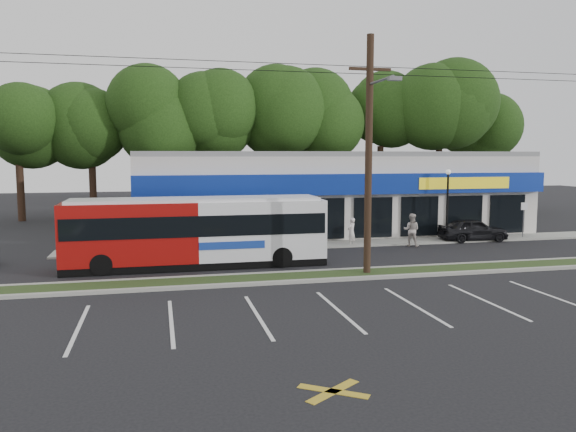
# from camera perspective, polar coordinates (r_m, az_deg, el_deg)

# --- Properties ---
(ground) EXTENTS (120.00, 120.00, 0.00)m
(ground) POSITION_cam_1_polar(r_m,az_deg,el_deg) (22.46, 1.72, -6.90)
(ground) COLOR black
(ground) RESTS_ON ground
(grass_strip) EXTENTS (40.00, 1.60, 0.12)m
(grass_strip) POSITION_cam_1_polar(r_m,az_deg,el_deg) (23.39, 1.09, -6.21)
(grass_strip) COLOR #213315
(grass_strip) RESTS_ON ground
(curb_south) EXTENTS (40.00, 0.25, 0.14)m
(curb_south) POSITION_cam_1_polar(r_m,az_deg,el_deg) (22.59, 1.63, -6.64)
(curb_south) COLOR #9E9E93
(curb_south) RESTS_ON ground
(curb_north) EXTENTS (40.00, 0.25, 0.14)m
(curb_north) POSITION_cam_1_polar(r_m,az_deg,el_deg) (24.20, 0.60, -5.77)
(curb_north) COLOR #9E9E93
(curb_north) RESTS_ON ground
(sidewalk) EXTENTS (32.00, 2.20, 0.10)m
(sidewalk) POSITION_cam_1_polar(r_m,az_deg,el_deg) (32.35, 6.23, -2.78)
(sidewalk) COLOR #9E9E93
(sidewalk) RESTS_ON ground
(strip_mall) EXTENTS (25.00, 12.55, 5.30)m
(strip_mall) POSITION_cam_1_polar(r_m,az_deg,el_deg) (38.76, 3.61, 2.61)
(strip_mall) COLOR silver
(strip_mall) RESTS_ON ground
(utility_pole) EXTENTS (50.00, 2.77, 10.00)m
(utility_pole) POSITION_cam_1_polar(r_m,az_deg,el_deg) (23.62, 7.89, 6.93)
(utility_pole) COLOR black
(utility_pole) RESTS_ON ground
(lamp_post) EXTENTS (0.30, 0.30, 4.25)m
(lamp_post) POSITION_cam_1_polar(r_m,az_deg,el_deg) (34.32, 15.90, 1.94)
(lamp_post) COLOR black
(lamp_post) RESTS_ON ground
(sign_post) EXTENTS (0.45, 0.10, 2.23)m
(sign_post) POSITION_cam_1_polar(r_m,az_deg,el_deg) (36.90, 22.83, 0.24)
(sign_post) COLOR #59595E
(sign_post) RESTS_ON ground
(tree_line) EXTENTS (46.76, 6.76, 11.83)m
(tree_line) POSITION_cam_1_polar(r_m,az_deg,el_deg) (48.22, -1.57, 10.19)
(tree_line) COLOR black
(tree_line) RESTS_ON ground
(metrobus) EXTENTS (11.76, 2.50, 3.16)m
(metrobus) POSITION_cam_1_polar(r_m,az_deg,el_deg) (25.93, -9.24, -1.44)
(metrobus) COLOR #980D0B
(metrobus) RESTS_ON ground
(car_dark) EXTENTS (4.12, 1.86, 1.38)m
(car_dark) POSITION_cam_1_polar(r_m,az_deg,el_deg) (35.01, 18.27, -1.32)
(car_dark) COLOR black
(car_dark) RESTS_ON ground
(pedestrian_a) EXTENTS (0.69, 0.65, 1.58)m
(pedestrian_a) POSITION_cam_1_polar(r_m,az_deg,el_deg) (31.76, 6.47, -1.60)
(pedestrian_a) COLOR silver
(pedestrian_a) RESTS_ON ground
(pedestrian_b) EXTENTS (1.13, 1.08, 1.84)m
(pedestrian_b) POSITION_cam_1_polar(r_m,az_deg,el_deg) (32.08, 12.43, -1.39)
(pedestrian_b) COLOR #BAAFA7
(pedestrian_b) RESTS_ON ground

